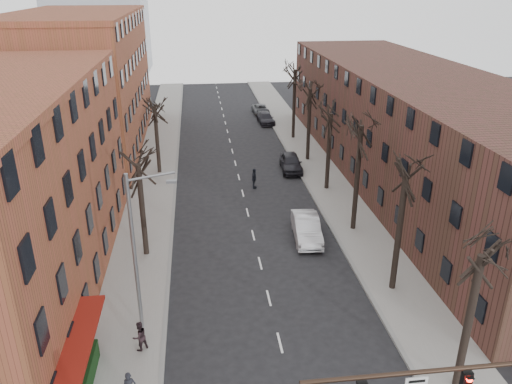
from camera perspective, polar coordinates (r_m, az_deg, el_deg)
name	(u,v)px	position (r m, az deg, el deg)	size (l,w,h in m)	color
sidewalk_left	(156,169)	(50.76, -11.33, 2.58)	(4.00, 90.00, 0.15)	gray
sidewalk_right	(313,163)	(51.93, 6.56, 3.36)	(4.00, 90.00, 0.15)	gray
building_left_far	(82,84)	(58.76, -19.26, 11.56)	(12.00, 28.00, 14.00)	brown
building_right	(413,127)	(48.50, 17.49, 7.13)	(12.00, 50.00, 10.00)	#4A2822
tree_right_b	(392,289)	(32.13, 15.25, -10.68)	(5.20, 5.20, 10.80)	black
tree_right_c	(353,230)	(38.58, 10.99, -4.24)	(5.20, 5.20, 11.60)	black
tree_right_d	(326,189)	(45.53, 8.04, 0.31)	(5.20, 5.20, 10.00)	black
tree_right_e	(307,160)	(52.78, 5.89, 3.63)	(5.20, 5.20, 10.80)	black
tree_right_f	(293,138)	(60.22, 4.25, 6.14)	(5.20, 5.20, 11.60)	black
tree_left_a	(147,255)	(35.33, -12.37, -7.06)	(5.20, 5.20, 9.50)	black
tree_left_b	(160,173)	(49.81, -10.94, 2.13)	(5.20, 5.20, 9.50)	black
streetlight	(137,248)	(25.90, -13.42, -6.21)	(2.45, 0.22, 9.03)	slate
silver_sedan	(307,228)	(36.42, 5.80, -4.13)	(1.79, 5.15, 1.70)	silver
parked_car_near	(291,163)	(49.46, 4.02, 3.38)	(1.97, 4.90, 1.67)	black
parked_car_mid	(266,118)	(66.44, 1.12, 8.42)	(1.91, 4.71, 1.37)	black
parked_car_far	(261,109)	(71.48, 0.53, 9.42)	(2.10, 4.55, 1.26)	#56595D
pedestrian_b	(140,336)	(26.65, -13.16, -15.75)	(0.78, 0.61, 1.61)	black
pedestrian_crossing	(254,179)	(44.98, -0.22, 1.55)	(1.11, 0.46, 1.89)	black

